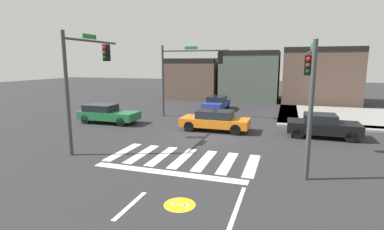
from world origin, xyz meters
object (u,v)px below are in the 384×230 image
Objects in this scene: car_blue at (217,103)px; car_orange at (215,120)px; traffic_signal_southeast at (310,82)px; traffic_signal_northwest at (187,68)px; traffic_signal_southwest at (86,70)px; car_black at (322,126)px; car_green at (107,113)px.

car_blue is 8.79m from car_orange.
traffic_signal_southeast is 1.18× the size of car_orange.
traffic_signal_southeast reaches higher than car_orange.
traffic_signal_southeast is 16.15m from car_blue.
traffic_signal_northwest is (-8.81, 9.48, 0.42)m from traffic_signal_southeast.
traffic_signal_southeast is 10.97m from traffic_signal_southwest.
car_blue is at bearing -14.02° from traffic_signal_southwest.
car_black is 6.71m from car_orange.
traffic_signal_northwest is 1.43× the size of car_black.
traffic_signal_southeast reaches higher than car_blue.
traffic_signal_southwest is 15.34m from car_blue.
car_orange is at bearing 44.65° from traffic_signal_southeast.
car_black is 11.92m from car_blue.
car_blue is 1.05× the size of car_orange.
car_green is at bearing -141.32° from traffic_signal_northwest.
traffic_signal_southwest reaches higher than car_blue.
car_green reaches higher than car_blue.
car_blue is at bearing 52.92° from car_green.
traffic_signal_southeast is at bearing -45.35° from car_orange.
traffic_signal_southwest is 14.16m from car_black.
car_blue is at bearing 27.54° from traffic_signal_southeast.
traffic_signal_southeast reaches higher than car_black.
traffic_signal_northwest is at bearing -17.82° from car_blue.
traffic_signal_southwest is 1.34× the size of car_green.
car_black is (1.28, 5.83, -2.98)m from traffic_signal_southeast.
traffic_signal_southeast is 1.12× the size of car_blue.
traffic_signal_northwest is 7.30m from car_green.
car_orange is 1.01× the size of car_green.
traffic_signal_northwest is at bearing 160.08° from car_black.
car_orange is at bearing 12.58° from car_blue.
car_black is 0.92× the size of car_orange.
traffic_signal_southwest is (-2.14, -9.91, 0.04)m from traffic_signal_northwest.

